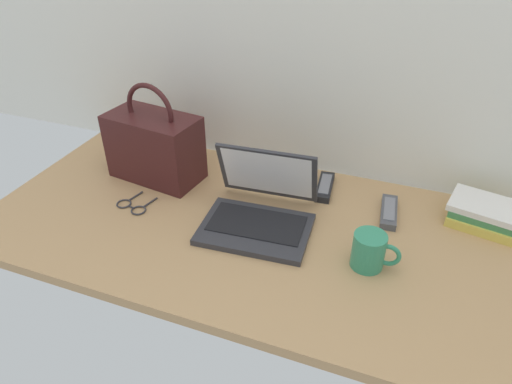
{
  "coord_description": "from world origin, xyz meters",
  "views": [
    {
      "loc": [
        0.38,
        -1.0,
        0.86
      ],
      "look_at": [
        0.01,
        0.0,
        0.15
      ],
      "focal_mm": 32.26,
      "sensor_mm": 36.0,
      "label": 1
    }
  ],
  "objects_px": {
    "laptop": "(260,209)",
    "book_stack": "(486,214)",
    "handbag": "(155,146)",
    "remote_control_far": "(325,187)",
    "coffee_mug": "(370,251)",
    "eyeglasses": "(132,206)",
    "remote_control_near": "(389,212)"
  },
  "relations": [
    {
      "from": "coffee_mug",
      "to": "book_stack",
      "type": "relative_size",
      "value": 0.55
    },
    {
      "from": "coffee_mug",
      "to": "eyeglasses",
      "type": "distance_m",
      "value": 0.73
    },
    {
      "from": "laptop",
      "to": "book_stack",
      "type": "bearing_deg",
      "value": 20.17
    },
    {
      "from": "book_stack",
      "to": "coffee_mug",
      "type": "bearing_deg",
      "value": -133.46
    },
    {
      "from": "coffee_mug",
      "to": "remote_control_near",
      "type": "relative_size",
      "value": 0.76
    },
    {
      "from": "remote_control_far",
      "to": "book_stack",
      "type": "relative_size",
      "value": 0.72
    },
    {
      "from": "remote_control_near",
      "to": "eyeglasses",
      "type": "bearing_deg",
      "value": -162.2
    },
    {
      "from": "remote_control_near",
      "to": "eyeglasses",
      "type": "distance_m",
      "value": 0.79
    },
    {
      "from": "handbag",
      "to": "remote_control_far",
      "type": "bearing_deg",
      "value": 11.68
    },
    {
      "from": "eyeglasses",
      "to": "book_stack",
      "type": "distance_m",
      "value": 1.06
    },
    {
      "from": "coffee_mug",
      "to": "remote_control_near",
      "type": "xyz_separation_m",
      "value": [
        0.02,
        0.25,
        -0.04
      ]
    },
    {
      "from": "remote_control_near",
      "to": "handbag",
      "type": "xyz_separation_m",
      "value": [
        -0.77,
        -0.05,
        0.1
      ]
    },
    {
      "from": "remote_control_near",
      "to": "book_stack",
      "type": "height_order",
      "value": "book_stack"
    },
    {
      "from": "eyeglasses",
      "to": "remote_control_far",
      "type": "bearing_deg",
      "value": 29.92
    },
    {
      "from": "handbag",
      "to": "book_stack",
      "type": "distance_m",
      "value": 1.04
    },
    {
      "from": "handbag",
      "to": "eyeglasses",
      "type": "bearing_deg",
      "value": -84.03
    },
    {
      "from": "eyeglasses",
      "to": "handbag",
      "type": "height_order",
      "value": "handbag"
    },
    {
      "from": "remote_control_far",
      "to": "book_stack",
      "type": "bearing_deg",
      "value": -1.03
    },
    {
      "from": "eyeglasses",
      "to": "remote_control_near",
      "type": "bearing_deg",
      "value": 17.8
    },
    {
      "from": "laptop",
      "to": "remote_control_near",
      "type": "bearing_deg",
      "value": 25.51
    },
    {
      "from": "laptop",
      "to": "eyeglasses",
      "type": "bearing_deg",
      "value": -169.67
    },
    {
      "from": "handbag",
      "to": "laptop",
      "type": "bearing_deg",
      "value": -16.18
    },
    {
      "from": "remote_control_near",
      "to": "eyeglasses",
      "type": "xyz_separation_m",
      "value": [
        -0.75,
        -0.24,
        -0.01
      ]
    },
    {
      "from": "laptop",
      "to": "eyeglasses",
      "type": "distance_m",
      "value": 0.4
    },
    {
      "from": "laptop",
      "to": "coffee_mug",
      "type": "relative_size",
      "value": 2.6
    },
    {
      "from": "coffee_mug",
      "to": "eyeglasses",
      "type": "bearing_deg",
      "value": 179.52
    },
    {
      "from": "remote_control_far",
      "to": "book_stack",
      "type": "distance_m",
      "value": 0.48
    },
    {
      "from": "coffee_mug",
      "to": "remote_control_near",
      "type": "bearing_deg",
      "value": 84.58
    },
    {
      "from": "remote_control_near",
      "to": "remote_control_far",
      "type": "bearing_deg",
      "value": 162.36
    },
    {
      "from": "book_stack",
      "to": "eyeglasses",
      "type": "bearing_deg",
      "value": -163.56
    },
    {
      "from": "coffee_mug",
      "to": "remote_control_near",
      "type": "distance_m",
      "value": 0.25
    },
    {
      "from": "coffee_mug",
      "to": "handbag",
      "type": "distance_m",
      "value": 0.77
    }
  ]
}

